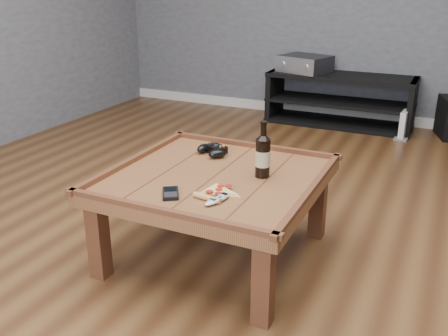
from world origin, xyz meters
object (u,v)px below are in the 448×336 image
at_px(coffee_table, 216,186).
at_px(media_console, 339,100).
at_px(game_controller, 213,150).
at_px(av_receiver, 305,64).
at_px(pizza_slice, 217,192).
at_px(smartphone, 171,193).
at_px(game_console, 404,126).
at_px(remote_control, 218,199).
at_px(beer_bottle, 263,155).

distance_m(coffee_table, media_console, 2.75).
height_order(game_controller, av_receiver, av_receiver).
xyz_separation_m(game_controller, pizza_slice, (0.26, -0.48, -0.02)).
bearing_deg(media_console, av_receiver, -179.14).
height_order(smartphone, game_console, smartphone).
distance_m(media_console, game_console, 0.68).
distance_m(coffee_table, game_console, 2.64).
bearing_deg(pizza_slice, remote_control, -54.19).
bearing_deg(game_controller, coffee_table, -35.90).
bearing_deg(beer_bottle, av_receiver, 102.38).
distance_m(coffee_table, remote_control, 0.32).
height_order(coffee_table, game_controller, game_controller).
xyz_separation_m(media_console, remote_control, (0.14, -3.03, 0.22)).
relative_size(remote_control, av_receiver, 0.32).
bearing_deg(beer_bottle, pizza_slice, -110.10).
height_order(game_controller, remote_control, game_controller).
relative_size(beer_bottle, av_receiver, 0.52).
bearing_deg(remote_control, smartphone, -158.65).
xyz_separation_m(game_controller, av_receiver, (-0.22, 2.48, 0.10)).
relative_size(coffee_table, av_receiver, 1.91).
bearing_deg(media_console, game_controller, -93.50).
bearing_deg(beer_bottle, remote_control, -101.03).
bearing_deg(game_controller, pizza_slice, -36.90).
bearing_deg(media_console, game_console, -17.64).
height_order(game_controller, smartphone, game_controller).
bearing_deg(game_controller, beer_bottle, -2.58).
relative_size(pizza_slice, smartphone, 1.83).
relative_size(game_controller, av_receiver, 0.36).
bearing_deg(av_receiver, coffee_table, -64.60).
distance_m(game_controller, pizza_slice, 0.54).
xyz_separation_m(pizza_slice, av_receiver, (-0.48, 2.95, 0.12)).
bearing_deg(coffee_table, beer_bottle, 20.56).
xyz_separation_m(smartphone, remote_control, (0.22, 0.03, 0.00)).
xyz_separation_m(media_console, smartphone, (-0.08, -3.06, 0.21)).
distance_m(beer_bottle, pizza_slice, 0.33).
bearing_deg(game_console, coffee_table, -98.57).
bearing_deg(coffee_table, game_controller, 119.57).
relative_size(beer_bottle, remote_control, 1.64).
bearing_deg(pizza_slice, game_controller, 126.70).
distance_m(coffee_table, game_controller, 0.32).
xyz_separation_m(beer_bottle, av_receiver, (-0.58, 2.66, 0.02)).
height_order(media_console, smartphone, media_console).
height_order(coffee_table, beer_bottle, beer_bottle).
bearing_deg(game_controller, av_receiver, 119.58).
bearing_deg(smartphone, av_receiver, 63.49).
bearing_deg(coffee_table, game_console, 75.94).
relative_size(media_console, smartphone, 9.44).
relative_size(smartphone, remote_control, 0.87).
bearing_deg(av_receiver, remote_control, -62.62).
height_order(media_console, av_receiver, av_receiver).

